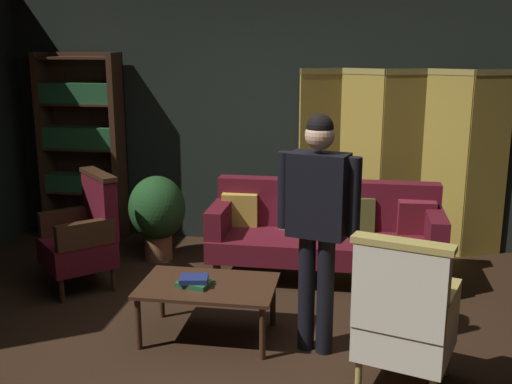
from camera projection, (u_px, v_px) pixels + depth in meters
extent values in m
plane|color=black|center=(239.00, 342.00, 4.57)|extent=(10.00, 10.00, 0.00)
cube|color=black|center=(281.00, 115.00, 6.59)|extent=(7.20, 0.10, 2.80)
cube|color=#B29338|center=(319.00, 161.00, 6.44)|extent=(0.42, 0.24, 1.90)
cube|color=tan|center=(322.00, 71.00, 6.22)|extent=(0.42, 0.25, 0.06)
cube|color=#B29338|center=(360.00, 162.00, 6.39)|extent=(0.43, 0.21, 1.90)
cube|color=tan|center=(363.00, 71.00, 6.17)|extent=(0.44, 0.22, 0.06)
cube|color=#B29338|center=(401.00, 163.00, 6.33)|extent=(0.43, 0.21, 1.90)
cube|color=tan|center=(407.00, 72.00, 6.11)|extent=(0.44, 0.22, 0.06)
cube|color=#B29338|center=(444.00, 164.00, 6.26)|extent=(0.43, 0.21, 1.90)
cube|color=tan|center=(451.00, 72.00, 6.05)|extent=(0.44, 0.22, 0.06)
cube|color=#B29338|center=(487.00, 165.00, 6.20)|extent=(0.43, 0.21, 1.90)
cube|color=tan|center=(496.00, 72.00, 5.98)|extent=(0.44, 0.22, 0.06)
cube|color=#382114|center=(46.00, 147.00, 6.82)|extent=(0.06, 0.32, 2.05)
cube|color=#382114|center=(119.00, 149.00, 6.69)|extent=(0.06, 0.32, 2.05)
cube|color=#382114|center=(88.00, 146.00, 6.90)|extent=(0.90, 0.02, 2.05)
cube|color=#382114|center=(88.00, 232.00, 6.98)|extent=(0.86, 0.30, 0.02)
cube|color=#382114|center=(85.00, 191.00, 6.87)|extent=(0.86, 0.30, 0.02)
cube|color=#1E4C28|center=(84.00, 182.00, 6.83)|extent=(0.78, 0.22, 0.18)
cube|color=#382114|center=(82.00, 148.00, 6.75)|extent=(0.86, 0.30, 0.02)
cube|color=#1E4C28|center=(81.00, 137.00, 6.71)|extent=(0.78, 0.22, 0.23)
cube|color=#382114|center=(79.00, 104.00, 6.64)|extent=(0.86, 0.30, 0.02)
cube|color=#1E4C28|center=(78.00, 93.00, 6.59)|extent=(0.78, 0.22, 0.21)
cube|color=#382114|center=(76.00, 58.00, 6.52)|extent=(0.86, 0.30, 0.02)
cylinder|color=#382114|center=(217.00, 274.00, 5.62)|extent=(0.07, 0.07, 0.22)
cylinder|color=#382114|center=(433.00, 287.00, 5.32)|extent=(0.07, 0.07, 0.22)
cylinder|color=#382114|center=(230.00, 252.00, 6.19)|extent=(0.07, 0.07, 0.22)
cylinder|color=#382114|center=(425.00, 263.00, 5.89)|extent=(0.07, 0.07, 0.22)
cube|color=#4C0F19|center=(324.00, 246.00, 5.70)|extent=(2.10, 0.76, 0.20)
cube|color=#4C0F19|center=(327.00, 203.00, 5.92)|extent=(2.10, 0.18, 0.46)
cube|color=#4C0F19|center=(220.00, 218.00, 5.80)|extent=(0.16, 0.68, 0.26)
cube|color=#4C0F19|center=(436.00, 228.00, 5.50)|extent=(0.16, 0.68, 0.26)
cube|color=#B79338|center=(240.00, 211.00, 5.97)|extent=(0.35, 0.15, 0.34)
cube|color=beige|center=(297.00, 213.00, 5.88)|extent=(0.35, 0.15, 0.34)
cube|color=#4C5123|center=(356.00, 216.00, 5.79)|extent=(0.36, 0.19, 0.35)
cube|color=maroon|center=(416.00, 219.00, 5.71)|extent=(0.35, 0.17, 0.35)
cylinder|color=#382114|center=(138.00, 324.00, 4.43)|extent=(0.04, 0.04, 0.39)
cylinder|color=#382114|center=(262.00, 333.00, 4.29)|extent=(0.04, 0.04, 0.39)
cylinder|color=#382114|center=(162.00, 294.00, 4.94)|extent=(0.04, 0.04, 0.39)
cylinder|color=#382114|center=(273.00, 301.00, 4.80)|extent=(0.04, 0.04, 0.39)
cube|color=#382114|center=(208.00, 286.00, 4.57)|extent=(1.00, 0.64, 0.03)
cylinder|color=tan|center=(446.00, 359.00, 4.11)|extent=(0.04, 0.04, 0.22)
cylinder|color=tan|center=(379.00, 344.00, 4.31)|extent=(0.04, 0.04, 0.22)
cylinder|color=tan|center=(359.00, 375.00, 3.91)|extent=(0.04, 0.04, 0.22)
cube|color=beige|center=(406.00, 334.00, 3.96)|extent=(0.70, 0.70, 0.24)
cube|color=beige|center=(400.00, 290.00, 3.66)|extent=(0.57, 0.28, 0.54)
cube|color=tan|center=(403.00, 244.00, 3.59)|extent=(0.61, 0.30, 0.04)
cube|color=tan|center=(447.00, 308.00, 3.80)|extent=(0.24, 0.50, 0.22)
cube|color=tan|center=(371.00, 294.00, 4.01)|extent=(0.24, 0.50, 0.22)
cylinder|color=#382114|center=(46.00, 274.00, 5.60)|extent=(0.04, 0.04, 0.22)
cylinder|color=#382114|center=(62.00, 291.00, 5.23)|extent=(0.04, 0.04, 0.22)
cylinder|color=#382114|center=(95.00, 264.00, 5.86)|extent=(0.04, 0.04, 0.22)
cylinder|color=#382114|center=(113.00, 279.00, 5.49)|extent=(0.04, 0.04, 0.22)
cube|color=#4C0F19|center=(78.00, 252.00, 5.49)|extent=(0.79, 0.79, 0.24)
cube|color=#4C0F19|center=(100.00, 206.00, 5.52)|extent=(0.47, 0.49, 0.54)
cube|color=#382114|center=(98.00, 174.00, 5.45)|extent=(0.51, 0.52, 0.04)
cube|color=#382114|center=(67.00, 221.00, 5.63)|extent=(0.42, 0.41, 0.22)
cube|color=#382114|center=(85.00, 234.00, 5.24)|extent=(0.42, 0.41, 0.22)
cylinder|color=black|center=(325.00, 296.00, 4.33)|extent=(0.12, 0.12, 0.86)
cylinder|color=black|center=(306.00, 292.00, 4.39)|extent=(0.12, 0.12, 0.86)
cube|color=maroon|center=(317.00, 230.00, 4.25)|extent=(0.35, 0.24, 0.09)
cube|color=black|center=(318.00, 195.00, 4.19)|extent=(0.44, 0.31, 0.58)
cube|color=white|center=(323.00, 188.00, 4.28)|extent=(0.14, 0.05, 0.41)
cube|color=maroon|center=(325.00, 155.00, 4.23)|extent=(0.09, 0.04, 0.04)
cylinder|color=black|center=(354.00, 197.00, 4.09)|extent=(0.09, 0.09, 0.54)
cylinder|color=black|center=(284.00, 190.00, 4.29)|extent=(0.09, 0.09, 0.54)
sphere|color=tan|center=(320.00, 135.00, 4.09)|extent=(0.20, 0.20, 0.20)
sphere|color=black|center=(320.00, 128.00, 4.08)|extent=(0.18, 0.18, 0.18)
cylinder|color=brown|center=(158.00, 246.00, 6.29)|extent=(0.28, 0.28, 0.28)
ellipsoid|color=#193D19|center=(157.00, 208.00, 6.20)|extent=(0.57, 0.57, 0.65)
cube|color=#1E4C28|center=(194.00, 284.00, 4.53)|extent=(0.27, 0.22, 0.04)
cube|color=navy|center=(194.00, 279.00, 4.52)|extent=(0.23, 0.19, 0.04)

